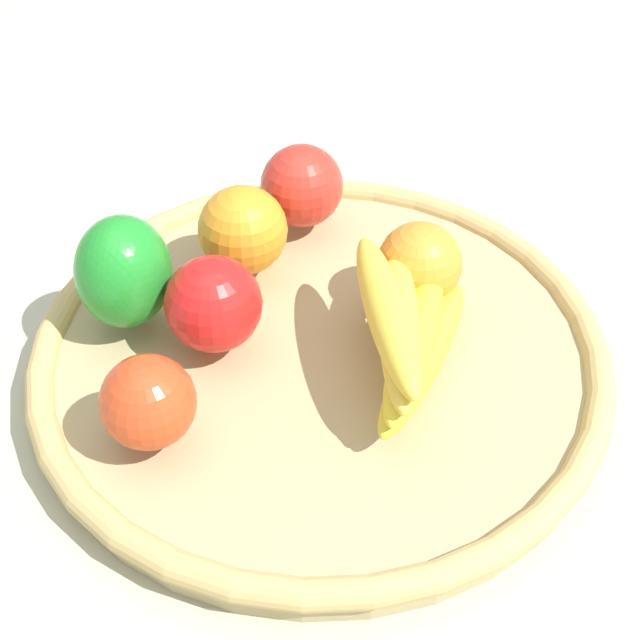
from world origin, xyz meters
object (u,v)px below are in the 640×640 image
apple_1 (302,186)px  bell_pepper (124,272)px  apple_0 (213,304)px  banana_bunch (406,334)px  orange_0 (420,264)px  apple_2 (148,402)px  orange_1 (243,230)px

apple_1 → bell_pepper: bearing=-122.0°
apple_1 → bell_pepper: size_ratio=0.80×
apple_0 → banana_bunch: (0.15, 0.00, -0.00)m
orange_0 → bell_pepper: (-0.22, -0.08, 0.01)m
apple_2 → banana_bunch: bearing=33.9°
bell_pepper → apple_1: bearing=144.5°
orange_1 → orange_0: bearing=-1.5°
apple_2 → banana_bunch: (0.16, 0.11, 0.00)m
apple_2 → banana_bunch: banana_bunch is taller
apple_1 → banana_bunch: (0.13, -0.17, -0.00)m
apple_0 → apple_1: 0.17m
apple_1 → banana_bunch: size_ratio=0.42×
apple_2 → bell_pepper: bell_pepper is taller
orange_0 → banana_bunch: size_ratio=0.39×
apple_0 → apple_1: size_ratio=1.02×
apple_0 → bell_pepper: (-0.08, 0.01, 0.01)m
apple_0 → bell_pepper: size_ratio=0.81×
orange_0 → bell_pepper: bearing=-159.8°
orange_0 → apple_0: 0.17m
apple_2 → orange_1: (0.01, 0.20, 0.00)m
orange_0 → banana_bunch: bearing=-87.0°
apple_2 → bell_pepper: bearing=119.7°
apple_0 → banana_bunch: apple_0 is taller
apple_2 → apple_0: apple_0 is taller
apple_2 → orange_1: orange_1 is taller
orange_0 → apple_1: bearing=146.3°
apple_0 → apple_2: bearing=-96.7°
orange_0 → apple_1: apple_1 is taller
banana_bunch → bell_pepper: bell_pepper is taller
apple_1 → banana_bunch: 0.21m
apple_0 → bell_pepper: bell_pepper is taller
apple_0 → apple_1: bearing=81.9°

